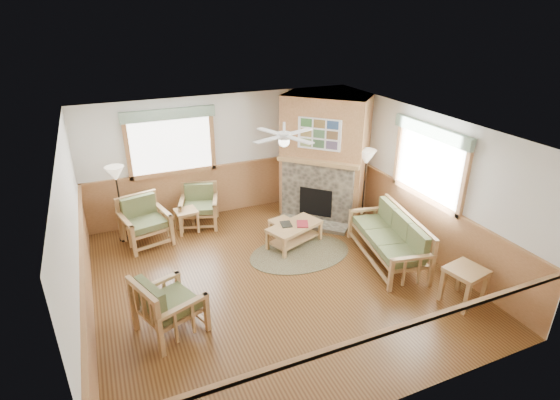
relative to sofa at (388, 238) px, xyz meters
name	(u,v)px	position (x,y,z in m)	size (l,w,h in m)	color
floor	(275,278)	(-2.16, 0.27, -0.46)	(6.00, 6.00, 0.01)	brown
ceiling	(274,129)	(-2.16, 0.27, 2.25)	(6.00, 6.00, 0.01)	white
wall_back	(223,156)	(-2.16, 3.27, 0.90)	(6.00, 0.02, 2.70)	white
wall_front	(382,320)	(-2.16, -2.73, 0.90)	(6.00, 0.02, 2.70)	white
wall_left	(76,245)	(-5.16, 0.27, 0.90)	(0.02, 6.00, 2.70)	white
wall_right	(421,182)	(0.84, 0.27, 0.90)	(0.02, 6.00, 2.70)	white
wainscot	(275,251)	(-2.16, 0.27, 0.10)	(6.00, 6.00, 1.10)	#9F6C41
fireplace	(324,157)	(-0.11, 2.32, 0.90)	(2.20, 2.20, 2.70)	#9F6C41
window_back	(167,107)	(-3.26, 3.23, 2.08)	(1.90, 0.16, 1.50)	white
window_right	(436,123)	(0.80, 0.07, 2.08)	(0.16, 1.90, 1.50)	white
ceiling_fan	(284,125)	(-1.86, 0.57, 2.21)	(1.24, 1.24, 0.36)	white
sofa	(388,238)	(0.00, 0.00, 0.00)	(0.81, 1.97, 0.91)	#AB8250
armchair_back_left	(145,222)	(-4.05, 2.43, 0.02)	(0.84, 0.84, 0.94)	#AB8250
armchair_back_right	(199,206)	(-2.87, 2.82, -0.02)	(0.77, 0.77, 0.87)	#AB8250
armchair_left	(169,304)	(-4.08, -0.36, 0.01)	(0.83, 0.83, 0.93)	#AB8250
coffee_table	(294,235)	(-1.35, 1.19, -0.23)	(1.11, 0.55, 0.44)	#AB8250
end_table_chairs	(187,221)	(-3.20, 2.61, -0.21)	(0.44, 0.42, 0.49)	#AB8250
end_table_sofa	(463,286)	(0.35, -1.55, -0.14)	(0.56, 0.54, 0.63)	#AB8250
footstool	(282,229)	(-1.44, 1.60, -0.27)	(0.42, 0.42, 0.36)	#AB8250
braided_rug	(300,253)	(-1.40, 0.83, -0.45)	(2.01, 2.01, 0.01)	brown
floor_lamp_left	(120,204)	(-4.45, 2.77, 0.34)	(0.36, 0.36, 1.59)	black
floor_lamp_right	(364,188)	(0.39, 1.44, 0.40)	(0.39, 0.39, 1.70)	black
book_red	(302,223)	(-1.20, 1.14, 0.02)	(0.22, 0.30, 0.03)	maroon
book_dark	(286,224)	(-1.50, 1.26, 0.01)	(0.20, 0.27, 0.03)	black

